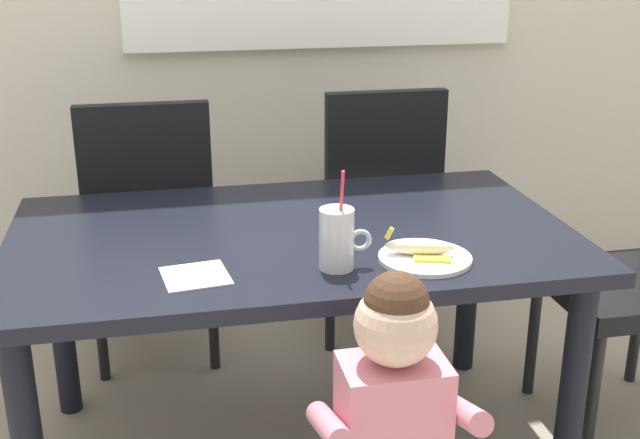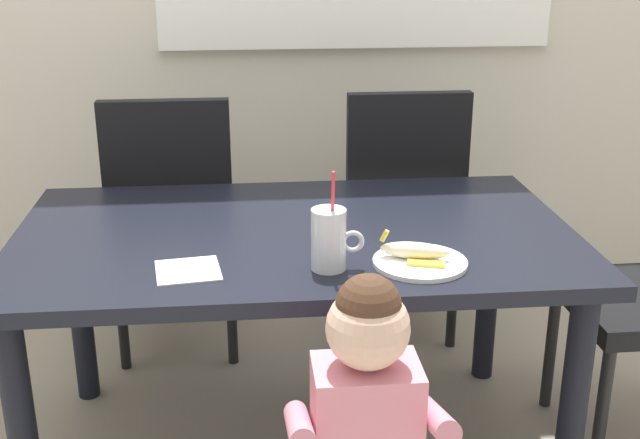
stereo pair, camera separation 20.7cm
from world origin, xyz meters
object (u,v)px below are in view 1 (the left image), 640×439
Objects in this scene: dining_chair_right at (375,199)px; paper_napkin at (196,276)px; dining_table at (292,261)px; peeled_banana at (420,247)px; toddler_standing at (393,411)px; snack_plate at (425,258)px; dining_chair_left at (150,218)px; milk_cup at (337,242)px.

dining_chair_right is 1.18m from paper_napkin.
dining_table is 0.40m from peeled_banana.
dining_chair_right is (0.42, 0.68, -0.07)m from dining_table.
toddler_standing is 3.64× the size of snack_plate.
dining_chair_left is 5.47× the size of peeled_banana.
milk_cup is at bearing -76.85° from dining_table.
milk_cup is (0.06, -0.27, 0.16)m from dining_table.
dining_chair_right is at bearing 69.28° from milk_cup.
peeled_banana is 1.17× the size of paper_napkin.
dining_table is 0.38m from paper_napkin.
peeled_banana is (0.17, 0.37, 0.21)m from toddler_standing.
dining_chair_left is at bearing 126.34° from peeled_banana.
dining_chair_right is 1.35m from toddler_standing.
snack_plate is at bearing -43.27° from dining_table.
snack_plate is at bearing 81.71° from dining_chair_right.
dining_chair_right is at bearing 81.71° from snack_plate.
dining_table is 0.75m from dining_chair_left.
dining_table is at bearing 136.97° from peeled_banana.
dining_table is at bearing 120.96° from dining_chair_left.
paper_napkin is (-0.27, -0.25, 0.09)m from dining_table.
dining_chair_right reaches higher than snack_plate.
toddler_standing is at bearing -45.04° from paper_napkin.
dining_chair_right is 0.98m from snack_plate.
paper_napkin is at bearing 179.59° from peeled_banana.
milk_cup is 1.43× the size of peeled_banana.
dining_chair_right reaches higher than peeled_banana.
dining_table is 0.81m from dining_chair_right.
snack_plate is at bearing 63.00° from toddler_standing.
dining_chair_left is 1.00× the size of dining_chair_right.
toddler_standing is 0.56m from paper_napkin.
dining_chair_left and dining_chair_right have the same top height.
milk_cup is at bearing 96.13° from toddler_standing.
snack_plate is (0.67, -0.91, 0.17)m from dining_chair_left.
dining_chair_left is 0.81m from dining_chair_right.
dining_chair_left is at bearing 3.19° from dining_chair_right.
dining_chair_left is 6.40× the size of paper_napkin.
peeled_banana is at bearing 3.41° from milk_cup.
snack_plate is 0.56m from paper_napkin.
dining_table is at bearing 136.73° from snack_plate.
milk_cup is 0.23m from snack_plate.
snack_plate is (0.22, 0.00, -0.06)m from milk_cup.
peeled_banana is (-0.15, -0.94, 0.19)m from dining_chair_right.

